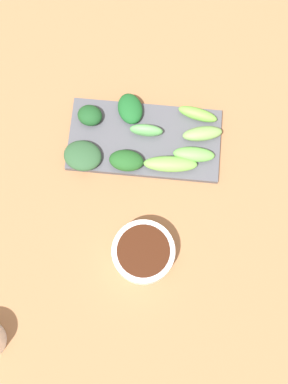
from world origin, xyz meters
The scene contains 12 objects.
tabletop centered at (0.00, 0.00, 0.01)m, with size 2.10×2.10×0.02m, color #976843.
sauce_bowl centered at (-0.11, -0.03, 0.04)m, with size 0.11×0.11×0.05m.
serving_plate centered at (0.11, -0.01, 0.03)m, with size 0.14×0.29×0.01m, color #4C4D54.
broccoli_stalk_0 centered at (0.08, -0.11, 0.04)m, with size 0.03×0.08×0.02m, color #65B54D.
broccoli_stalk_1 centered at (0.12, -0.02, 0.05)m, with size 0.02×0.06×0.03m, color #5FAC5A.
broccoli_leafy_2 centered at (0.06, 0.10, 0.04)m, with size 0.06×0.07×0.02m, color #2A512F.
broccoli_leafy_3 centered at (0.16, 0.02, 0.04)m, with size 0.06×0.05×0.02m, color #195824.
broccoli_leafy_4 centered at (0.14, 0.09, 0.05)m, with size 0.04×0.05×0.03m, color #1A4A20.
broccoli_stalk_5 centered at (0.06, -0.07, 0.04)m, with size 0.03×0.10×0.02m, color #6EB04A.
broccoli_leafy_6 centered at (0.05, 0.01, 0.05)m, with size 0.04×0.06×0.03m, color #205320.
broccoli_stalk_7 centered at (0.12, -0.12, 0.04)m, with size 0.03×0.07×0.02m, color #739F51.
broccoli_stalk_8 centered at (0.16, -0.11, 0.04)m, with size 0.02×0.08×0.02m, color #6EB542.
Camera 1 is at (-0.22, -0.04, 0.92)m, focal length 46.75 mm.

